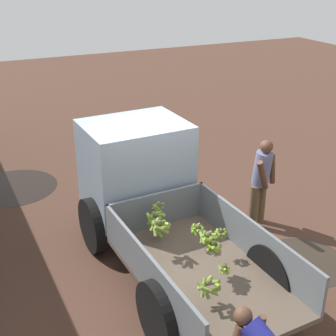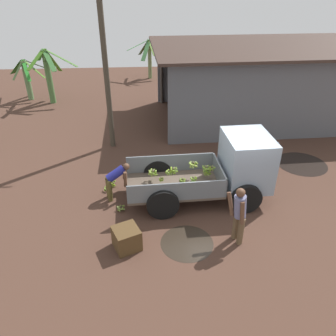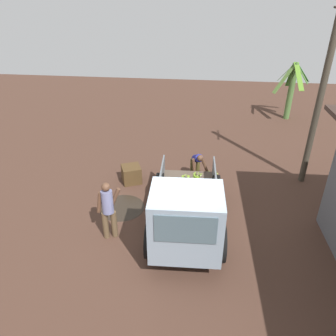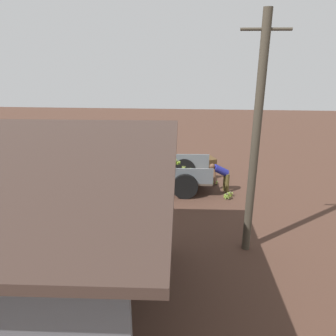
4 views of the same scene
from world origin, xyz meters
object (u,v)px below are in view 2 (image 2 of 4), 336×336
person_foreground_visitor (239,213)px  person_worker_loading (116,178)px  banana_bunch_on_ground_0 (112,183)px  banana_bunch_on_ground_1 (107,189)px  banana_bunch_on_ground_2 (121,208)px  cargo_truck (230,167)px  wooden_crate_0 (127,238)px  utility_pole (106,72)px

person_foreground_visitor → person_worker_loading: bearing=-54.0°
banana_bunch_on_ground_0 → banana_bunch_on_ground_1: size_ratio=1.26×
banana_bunch_on_ground_2 → cargo_truck: bearing=9.5°
cargo_truck → banana_bunch_on_ground_2: 3.63m
cargo_truck → person_foreground_visitor: 2.16m
banana_bunch_on_ground_1 → banana_bunch_on_ground_2: size_ratio=0.88×
person_foreground_visitor → wooden_crate_0: bearing=-19.1°
banana_bunch_on_ground_0 → cargo_truck: bearing=-11.7°
person_worker_loading → wooden_crate_0: (0.40, -2.31, -0.42)m
banana_bunch_on_ground_0 → person_foreground_visitor: bearing=-39.5°
cargo_truck → person_worker_loading: size_ratio=3.79×
cargo_truck → utility_pole: 5.98m
banana_bunch_on_ground_2 → wooden_crate_0: size_ratio=0.42×
utility_pole → person_worker_loading: utility_pole is taller
person_foreground_visitor → wooden_crate_0: (-2.94, -0.03, -0.65)m
cargo_truck → person_worker_loading: 3.63m
banana_bunch_on_ground_1 → wooden_crate_0: bearing=-74.2°
banana_bunch_on_ground_1 → banana_bunch_on_ground_2: 1.21m
person_foreground_visitor → wooden_crate_0: size_ratio=2.68×
person_worker_loading → banana_bunch_on_ground_1: size_ratio=5.05×
banana_bunch_on_ground_0 → banana_bunch_on_ground_1: 0.31m
wooden_crate_0 → person_worker_loading: bearing=99.9°
person_foreground_visitor → wooden_crate_0: 3.01m
cargo_truck → person_worker_loading: (-3.61, 0.15, -0.37)m
cargo_truck → banana_bunch_on_ground_1: bearing=170.2°
utility_pole → wooden_crate_0: bearing=-82.5°
person_foreground_visitor → banana_bunch_on_ground_1: bearing=-55.3°
banana_bunch_on_ground_2 → utility_pole: bearing=97.1°
cargo_truck → banana_bunch_on_ground_2: (-3.45, -0.58, -0.98)m
utility_pole → person_foreground_visitor: utility_pole is taller
person_worker_loading → utility_pole: bearing=79.0°
person_worker_loading → banana_bunch_on_ground_0: size_ratio=4.00×
utility_pole → wooden_crate_0: size_ratio=9.52×
banana_bunch_on_ground_0 → wooden_crate_0: (0.62, -2.96, 0.17)m
banana_bunch_on_ground_0 → wooden_crate_0: 3.02m
banana_bunch_on_ground_2 → person_foreground_visitor: bearing=-26.1°
banana_bunch_on_ground_0 → utility_pole: bearing=93.4°
person_foreground_visitor → person_worker_loading: size_ratio=1.45×
utility_pole → banana_bunch_on_ground_1: size_ratio=26.00×
banana_bunch_on_ground_0 → banana_bunch_on_ground_1: (-0.14, -0.27, -0.04)m
utility_pole → banana_bunch_on_ground_0: 4.34m
wooden_crate_0 → person_foreground_visitor: bearing=0.6°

